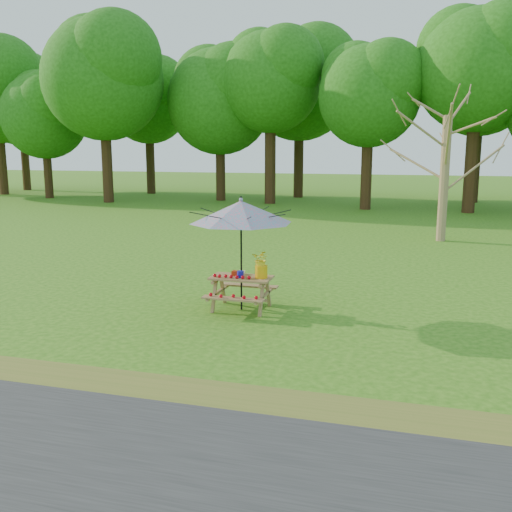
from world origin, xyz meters
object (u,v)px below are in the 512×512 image
(picnic_table, at_px, (241,294))
(patio_umbrella, at_px, (241,212))
(flower_bucket, at_px, (261,263))
(bare_tree, at_px, (451,61))

(picnic_table, bearing_deg, patio_umbrella, 84.81)
(picnic_table, relative_size, patio_umbrella, 0.52)
(flower_bucket, bearing_deg, picnic_table, -177.82)
(bare_tree, bearing_deg, flower_bucket, -110.39)
(picnic_table, distance_m, flower_bucket, 0.76)
(picnic_table, bearing_deg, flower_bucket, 2.18)
(bare_tree, height_order, flower_bucket, bare_tree)
(bare_tree, bearing_deg, patio_umbrella, -112.37)
(bare_tree, xyz_separation_m, patio_umbrella, (-4.10, -9.96, -3.99))
(patio_umbrella, bearing_deg, picnic_table, -95.19)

